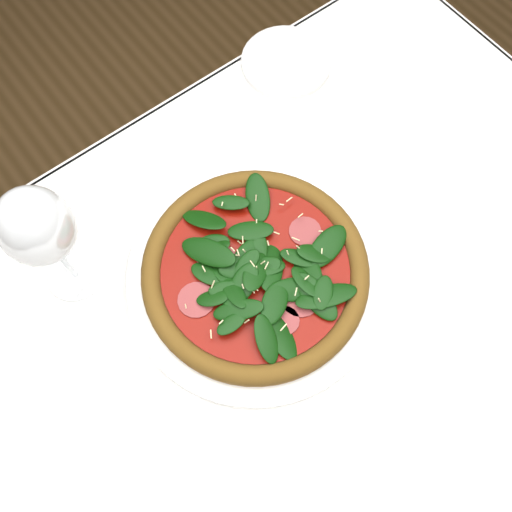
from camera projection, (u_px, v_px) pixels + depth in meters
ground at (270, 392)px, 1.51m from camera, size 6.00×6.00×0.00m
dining_table at (279, 326)px, 0.91m from camera, size 1.21×0.81×0.75m
plate at (255, 275)px, 0.83m from camera, size 0.38×0.38×0.02m
pizza at (255, 270)px, 0.81m from camera, size 0.34×0.34×0.04m
wine_glass at (38, 229)px, 0.69m from camera, size 0.09×0.09×0.23m
saucer_far at (286, 61)px, 0.98m from camera, size 0.15×0.15×0.01m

